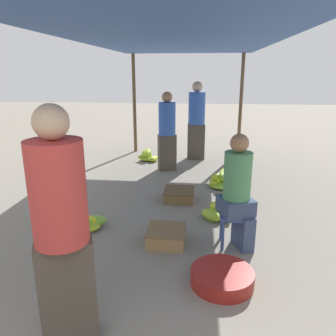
% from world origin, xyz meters
% --- Properties ---
extents(canopy_post_back_left, '(0.08, 0.08, 2.34)m').
position_xyz_m(canopy_post_back_left, '(-1.27, 6.75, 1.17)').
color(canopy_post_back_left, brown).
rests_on(canopy_post_back_left, ground).
extents(canopy_post_back_right, '(0.08, 0.08, 2.34)m').
position_xyz_m(canopy_post_back_right, '(1.27, 6.75, 1.17)').
color(canopy_post_back_right, brown).
rests_on(canopy_post_back_right, ground).
extents(canopy_tarp, '(2.93, 6.85, 0.04)m').
position_xyz_m(canopy_tarp, '(0.00, 3.52, 2.36)').
color(canopy_tarp, '#33569E').
rests_on(canopy_tarp, canopy_post_front_left).
extents(vendor_foreground, '(0.49, 0.49, 1.73)m').
position_xyz_m(vendor_foreground, '(-0.53, 0.76, 0.90)').
color(vendor_foreground, '#4C4238').
rests_on(vendor_foreground, ground).
extents(stool, '(0.34, 0.34, 0.39)m').
position_xyz_m(stool, '(0.78, 2.28, 0.32)').
color(stool, '#384C84').
rests_on(stool, ground).
extents(vendor_seated, '(0.44, 0.44, 1.29)m').
position_xyz_m(vendor_seated, '(0.80, 2.27, 0.67)').
color(vendor_seated, '#384766').
rests_on(vendor_seated, ground).
extents(basin_black, '(0.59, 0.59, 0.14)m').
position_xyz_m(basin_black, '(0.62, 1.53, 0.07)').
color(basin_black, maroon).
rests_on(basin_black, ground).
extents(banana_pile_left_0, '(0.48, 0.45, 0.18)m').
position_xyz_m(banana_pile_left_0, '(-1.03, 2.48, 0.07)').
color(banana_pile_left_0, '#78B437').
rests_on(banana_pile_left_0, ground).
extents(banana_pile_left_1, '(0.47, 0.43, 0.25)m').
position_xyz_m(banana_pile_left_1, '(-0.79, 5.87, 0.10)').
color(banana_pile_left_1, '#9FC430').
rests_on(banana_pile_left_1, ground).
extents(banana_pile_right_0, '(0.51, 0.58, 0.25)m').
position_xyz_m(banana_pile_right_0, '(0.66, 3.01, 0.09)').
color(banana_pile_right_0, '#8FBD33').
rests_on(banana_pile_right_0, ground).
extents(banana_pile_right_1, '(0.55, 0.53, 0.29)m').
position_xyz_m(banana_pile_right_1, '(0.76, 4.25, 0.11)').
color(banana_pile_right_1, '#B0CB2D').
rests_on(banana_pile_right_1, ground).
extents(banana_pile_right_2, '(0.52, 0.54, 0.22)m').
position_xyz_m(banana_pile_right_2, '(1.04, 5.07, 0.07)').
color(banana_pile_right_2, '#93BF32').
rests_on(banana_pile_right_2, ground).
extents(crate_near, '(0.44, 0.44, 0.18)m').
position_xyz_m(crate_near, '(0.01, 2.23, 0.09)').
color(crate_near, '#9E7A4C').
rests_on(crate_near, ground).
extents(crate_mid, '(0.46, 0.46, 0.17)m').
position_xyz_m(crate_mid, '(0.06, 3.59, 0.08)').
color(crate_mid, brown).
rests_on(crate_mid, ground).
extents(shopper_walking_mid, '(0.43, 0.43, 1.56)m').
position_xyz_m(shopper_walking_mid, '(-0.30, 5.19, 0.81)').
color(shopper_walking_mid, '#4C4238').
rests_on(shopper_walking_mid, ground).
extents(shopper_walking_far, '(0.40, 0.39, 1.72)m').
position_xyz_m(shopper_walking_far, '(0.25, 6.16, 0.89)').
color(shopper_walking_far, '#4C4238').
rests_on(shopper_walking_far, ground).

